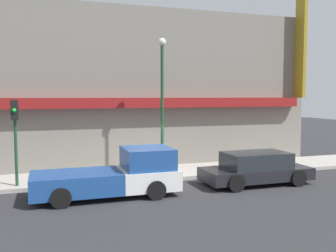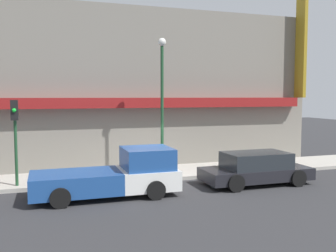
# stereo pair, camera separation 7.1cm
# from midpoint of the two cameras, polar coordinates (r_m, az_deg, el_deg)

# --- Properties ---
(ground_plane) EXTENTS (80.00, 80.00, 0.00)m
(ground_plane) POSITION_cam_midpoint_polar(r_m,az_deg,el_deg) (16.55, -1.87, -8.59)
(ground_plane) COLOR #2D2D30
(sidewalk) EXTENTS (36.00, 2.99, 0.16)m
(sidewalk) POSITION_cam_midpoint_polar(r_m,az_deg,el_deg) (17.94, -3.22, -7.29)
(sidewalk) COLOR #ADA89E
(sidewalk) RESTS_ON ground
(building) EXTENTS (19.80, 3.80, 9.75)m
(building) POSITION_cam_midpoint_polar(r_m,az_deg,el_deg) (20.45, -5.38, 5.58)
(building) COLOR gray
(building) RESTS_ON ground
(pickup_truck) EXTENTS (5.40, 2.25, 1.78)m
(pickup_truck) POSITION_cam_midpoint_polar(r_m,az_deg,el_deg) (14.38, -7.83, -7.46)
(pickup_truck) COLOR white
(pickup_truck) RESTS_ON ground
(parked_car) EXTENTS (4.68, 2.10, 1.38)m
(parked_car) POSITION_cam_midpoint_polar(r_m,az_deg,el_deg) (16.55, 13.35, -6.31)
(parked_car) COLOR black
(parked_car) RESTS_ON ground
(fire_hydrant) EXTENTS (0.17, 0.17, 0.68)m
(fire_hydrant) POSITION_cam_midpoint_polar(r_m,az_deg,el_deg) (18.70, 12.09, -5.59)
(fire_hydrant) COLOR #196633
(fire_hydrant) RESTS_ON sidewalk
(street_lamp) EXTENTS (0.36, 0.36, 6.19)m
(street_lamp) POSITION_cam_midpoint_polar(r_m,az_deg,el_deg) (16.89, -0.79, 5.27)
(street_lamp) COLOR #1E4728
(street_lamp) RESTS_ON sidewalk
(traffic_light) EXTENTS (0.28, 0.42, 3.45)m
(traffic_light) POSITION_cam_midpoint_polar(r_m,az_deg,el_deg) (16.00, -22.16, -0.14)
(traffic_light) COLOR #1E4728
(traffic_light) RESTS_ON sidewalk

